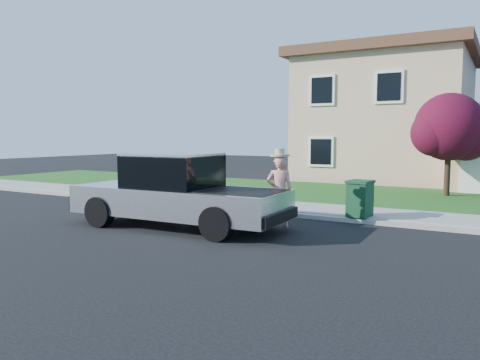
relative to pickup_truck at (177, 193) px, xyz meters
The scene contains 9 objects.
ground 1.81m from the pickup_truck, ahead, with size 80.00×80.00×0.00m, color black.
curb 3.98m from the pickup_truck, 48.65° to the left, with size 40.00×0.20×0.12m, color gray.
sidewalk 4.84m from the pickup_truck, 57.41° to the left, with size 40.00×2.00×0.15m, color gray.
lawn 8.94m from the pickup_truck, 73.22° to the left, with size 40.00×7.00×0.10m, color #16501A.
house 16.81m from the pickup_truck, 80.03° to the left, with size 14.00×11.30×6.85m.
pickup_truck is the anchor object (origin of this frame).
woman 2.65m from the pickup_truck, 29.35° to the left, with size 0.80×0.68×2.05m.
ornamental_tree 11.25m from the pickup_truck, 60.47° to the left, with size 2.83×2.56×3.89m.
trash_bin 5.01m from the pickup_truck, 38.57° to the left, with size 0.69×0.77×1.01m.
Camera 1 is at (5.82, -9.66, 2.37)m, focal length 35.00 mm.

